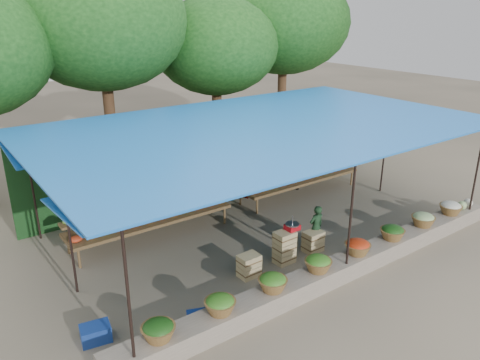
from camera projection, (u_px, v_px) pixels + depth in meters
ground at (261, 230)px, 12.22m from camera, size 60.00×60.00×0.00m
stone_curb at (340, 269)px, 10.06m from camera, size 10.60×0.55×0.40m
stall_canopy at (261, 130)px, 11.34m from camera, size 10.80×6.60×2.82m
produce_baskets at (338, 255)px, 9.87m from camera, size 8.98×0.58×0.34m
netting_backdrop at (198, 155)px, 14.18m from camera, size 10.60×0.06×2.50m
tree_row at (162, 32)px, 15.48m from camera, size 16.51×5.50×7.12m
fruit_table_left at (150, 215)px, 11.67m from camera, size 4.21×0.95×0.93m
fruit_table_right at (298, 175)px, 14.41m from camera, size 4.21×0.95×0.93m
crate_counter at (283, 251)px, 10.57m from camera, size 2.36×0.35×0.77m
weighing_scale at (292, 226)px, 10.51m from camera, size 0.32×0.32×0.34m
vendor_seated at (316, 227)px, 11.16m from camera, size 0.41×0.28×1.10m
customer_left at (117, 204)px, 11.82m from camera, size 0.92×0.80×1.59m
customer_mid at (248, 171)px, 14.10m from camera, size 1.21×0.97×1.64m
customer_right at (293, 166)px, 14.80m from camera, size 0.95×0.74×1.50m
blue_crate_front at (202, 321)px, 8.46m from camera, size 0.61×0.53×0.31m
blue_crate_back at (96, 333)px, 8.14m from camera, size 0.56×0.44×0.30m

